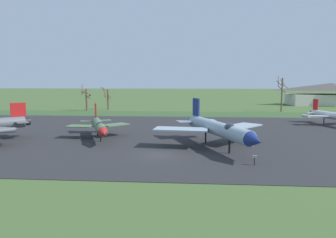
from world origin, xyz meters
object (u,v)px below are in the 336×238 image
object	(u,v)px
jet_fighter_front_right	(99,126)
visitor_building	(331,94)
info_placard_rear_left	(254,159)
jet_fighter_rear_left	(218,128)
jet_fighter_front_left	(335,116)

from	to	relation	value
jet_fighter_front_right	visitor_building	world-z (taller)	visitor_building
info_placard_rear_left	jet_fighter_rear_left	bearing A→B (deg)	111.17
jet_fighter_front_left	jet_fighter_front_right	bearing A→B (deg)	-157.83
jet_fighter_front_right	info_placard_rear_left	bearing A→B (deg)	-33.29
jet_fighter_front_left	jet_fighter_rear_left	size ratio (longest dim) A/B	0.81
jet_fighter_front_left	visitor_building	bearing A→B (deg)	67.87
jet_fighter_front_left	visitor_building	xyz separation A→B (m)	(21.06, 51.79, 1.82)
jet_fighter_front_right	jet_fighter_rear_left	bearing A→B (deg)	-17.01
visitor_building	jet_fighter_front_right	bearing A→B (deg)	-131.36
jet_fighter_front_right	info_placard_rear_left	xyz separation A→B (m)	(18.84, -12.37, -1.23)
jet_fighter_rear_left	info_placard_rear_left	distance (m)	8.23
jet_fighter_front_left	jet_fighter_rear_left	bearing A→B (deg)	-137.49
jet_fighter_front_left	info_placard_rear_left	size ratio (longest dim) A/B	12.74
jet_fighter_front_left	jet_fighter_rear_left	distance (m)	30.28
jet_fighter_front_left	jet_fighter_rear_left	xyz separation A→B (m)	(-22.32, -20.46, 0.58)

